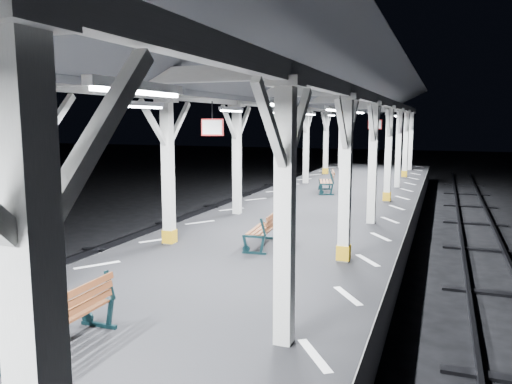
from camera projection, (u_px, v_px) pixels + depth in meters
The scene contains 9 objects.
ground at pixel (211, 332), 9.03m from camera, with size 120.00×120.00×0.00m, color black.
platform at pixel (211, 306), 8.96m from camera, with size 6.00×50.00×1.00m, color black.
hazard_stripes_left at pixel (97, 265), 9.74m from camera, with size 1.00×48.00×0.01m, color silver.
hazard_stripes_right at pixel (348, 296), 8.03m from camera, with size 1.00×48.00×0.01m, color silver.
track_left at pixel (2, 295), 10.76m from camera, with size 2.20×60.00×0.16m.
canopy at pixel (207, 75), 8.37m from camera, with size 5.40×49.00×4.65m.
bench_near at pixel (65, 317), 6.06m from camera, with size 0.60×1.54×0.83m.
bench_mid at pixel (266, 228), 11.14m from camera, with size 0.67×1.51×0.79m.
bench_far at pixel (328, 181), 19.59m from camera, with size 0.96×1.67×0.86m.
Camera 1 is at (3.78, -7.74, 3.80)m, focal length 35.00 mm.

